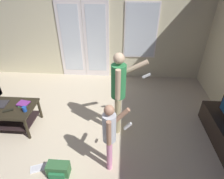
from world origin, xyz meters
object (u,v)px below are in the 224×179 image
backpack (58,169)px  loose_keyboard (45,166)px  coffee_table (7,112)px  tv_remote_black (8,110)px  person_child (110,133)px  book_stack (23,104)px  person_adult (119,88)px  cup_near_edge (24,109)px

backpack → loose_keyboard: backpack is taller
coffee_table → tv_remote_black: size_ratio=6.04×
person_child → backpack: 0.97m
loose_keyboard → book_stack: book_stack is taller
coffee_table → person_adult: person_adult is taller
person_child → tv_remote_black: (-1.86, 0.62, -0.22)m
backpack → person_child: bearing=15.6°
loose_keyboard → book_stack: size_ratio=2.07×
person_adult → tv_remote_black: size_ratio=9.01×
book_stack → loose_keyboard: bearing=-53.9°
book_stack → coffee_table: bearing=-165.5°
backpack → tv_remote_black: size_ratio=1.90×
cup_near_edge → book_stack: size_ratio=0.42×
backpack → cup_near_edge: 1.24m
person_child → backpack: bearing=-164.4°
person_adult → person_child: bearing=-96.6°
cup_near_edge → book_stack: (-0.11, 0.17, -0.02)m
person_adult → backpack: person_adult is taller
coffee_table → backpack: 1.56m
loose_keyboard → book_stack: bearing=126.1°
person_adult → backpack: (-0.84, -1.00, -0.82)m
backpack → book_stack: (-0.92, 1.01, 0.39)m
coffee_table → person_adult: (2.07, 0.07, 0.58)m
loose_keyboard → tv_remote_black: 1.22m
cup_near_edge → person_adult: bearing=5.5°
person_adult → coffee_table: bearing=-178.0°
coffee_table → backpack: size_ratio=3.18×
loose_keyboard → tv_remote_black: (-0.86, 0.73, 0.46)m
person_adult → cup_near_edge: 1.71m
backpack → tv_remote_black: tv_remote_black is taller
person_child → cup_near_edge: person_child is taller
book_stack → cup_near_edge: bearing=-57.4°
cup_near_edge → tv_remote_black: bearing=-176.9°
person_child → cup_near_edge: bearing=157.8°
coffee_table → person_adult: bearing=2.0°
person_child → book_stack: 1.86m
person_adult → book_stack: 1.81m
tv_remote_black → book_stack: size_ratio=0.77×
tv_remote_black → loose_keyboard: bearing=-66.2°
tv_remote_black → person_child: bearing=-44.4°
backpack → book_stack: 1.42m
coffee_table → tv_remote_black: (0.12, -0.11, 0.14)m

